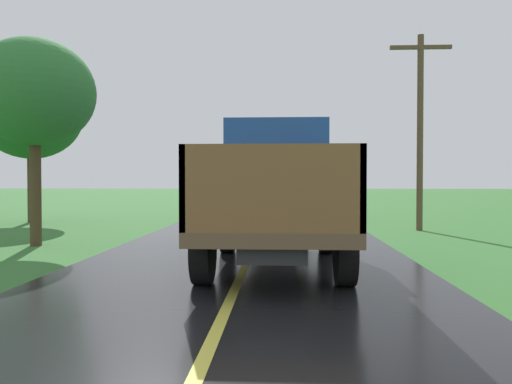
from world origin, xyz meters
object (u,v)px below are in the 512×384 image
(roadside_tree_near_left, at_px, (34,93))
(utility_pole_roadside, at_px, (420,124))
(banana_truck_near, at_px, (275,188))
(banana_truck_far, at_px, (279,184))
(roadside_tree_mid_right, at_px, (31,113))

(roadside_tree_near_left, bearing_deg, utility_pole_roadside, 22.72)
(banana_truck_near, bearing_deg, utility_pole_roadside, 55.97)
(banana_truck_far, xyz_separation_m, roadside_tree_near_left, (-5.96, -10.89, 2.33))
(utility_pole_roadside, distance_m, roadside_tree_near_left, 11.48)
(banana_truck_far, bearing_deg, utility_pole_roadside, -54.40)
(banana_truck_near, relative_size, roadside_tree_near_left, 1.13)
(banana_truck_near, xyz_separation_m, utility_pole_roadside, (4.59, 6.80, 1.96))
(utility_pole_roadside, bearing_deg, banana_truck_near, -124.03)
(banana_truck_near, distance_m, roadside_tree_near_left, 6.85)
(roadside_tree_mid_right, bearing_deg, banana_truck_far, 22.91)
(utility_pole_roadside, bearing_deg, roadside_tree_near_left, -157.28)
(banana_truck_near, bearing_deg, banana_truck_far, 90.14)
(roadside_tree_mid_right, bearing_deg, utility_pole_roadside, -9.73)
(roadside_tree_near_left, height_order, roadside_tree_mid_right, roadside_tree_mid_right)
(roadside_tree_near_left, bearing_deg, banana_truck_near, -21.52)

